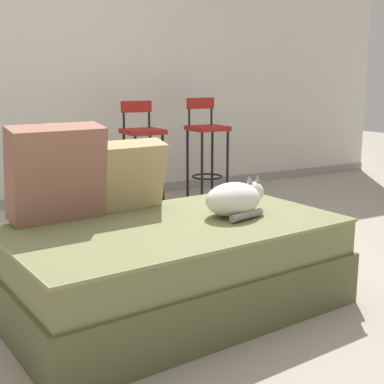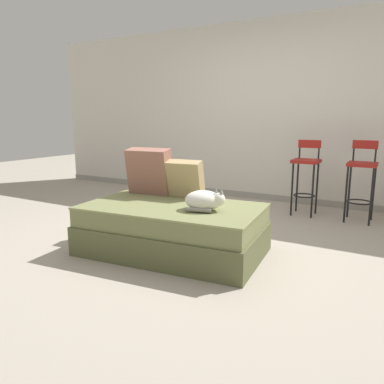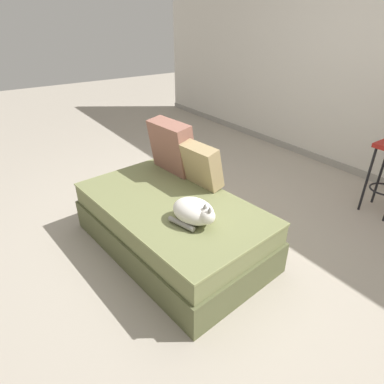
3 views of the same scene
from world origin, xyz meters
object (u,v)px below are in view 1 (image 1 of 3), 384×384
at_px(throw_pillow_corner, 57,173).
at_px(bar_stool_by_doorway, 207,142).
at_px(throw_pillow_middle, 131,175).
at_px(cat, 235,199).
at_px(couch, 175,266).
at_px(bar_stool_near_window, 142,145).

relative_size(throw_pillow_corner, bar_stool_by_doorway, 0.50).
relative_size(throw_pillow_corner, throw_pillow_middle, 1.28).
bearing_deg(bar_stool_by_doorway, cat, -116.87).
bearing_deg(couch, throw_pillow_middle, 101.99).
height_order(cat, bar_stool_by_doorway, bar_stool_by_doorway).
distance_m(cat, bar_stool_by_doorway, 2.26).
xyz_separation_m(couch, bar_stool_by_doorway, (1.36, 2.01, 0.34)).
xyz_separation_m(throw_pillow_corner, cat, (0.82, -0.33, -0.15)).
xyz_separation_m(bar_stool_near_window, bar_stool_by_doorway, (0.65, -0.00, -0.01)).
height_order(throw_pillow_middle, cat, throw_pillow_middle).
bearing_deg(bar_stool_near_window, bar_stool_by_doorway, -0.02).
bearing_deg(bar_stool_near_window, cat, -100.59).
distance_m(throw_pillow_middle, bar_stool_by_doorway, 2.19).
distance_m(couch, bar_stool_by_doorway, 2.45).
bearing_deg(cat, bar_stool_by_doorway, 63.13).
distance_m(couch, throw_pillow_corner, 0.74).
height_order(couch, throw_pillow_corner, throw_pillow_corner).
relative_size(bar_stool_near_window, bar_stool_by_doorway, 0.98).
xyz_separation_m(throw_pillow_corner, bar_stool_by_doorway, (1.84, 1.69, -0.12)).
relative_size(throw_pillow_corner, bar_stool_near_window, 0.50).
bearing_deg(throw_pillow_corner, cat, -22.20).
xyz_separation_m(couch, throw_pillow_corner, (-0.48, 0.32, 0.46)).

